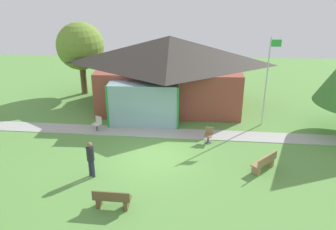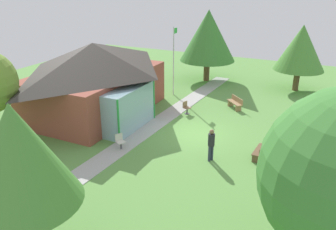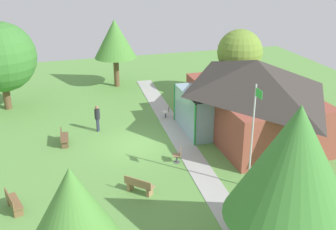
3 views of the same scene
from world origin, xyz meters
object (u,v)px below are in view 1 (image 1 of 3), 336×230
object	(u,v)px
visitor_strolling_lawn	(91,157)
tree_behind_pavilion_left	(80,46)
patio_chair_lawn_spare	(209,136)
pavilion	(169,71)
bench_front_center	(112,199)
flagpole	(267,78)
bench_mid_right	(264,163)
patio_chair_west	(97,124)

from	to	relation	value
visitor_strolling_lawn	tree_behind_pavilion_left	xyz separation A→B (m)	(-3.57, 11.46, 2.59)
patio_chair_lawn_spare	pavilion	bearing A→B (deg)	-49.36
pavilion	bench_front_center	bearing A→B (deg)	-97.98
pavilion	visitor_strolling_lawn	size ratio (longest dim) A/B	5.86
pavilion	tree_behind_pavilion_left	size ratio (longest dim) A/B	1.90
flagpole	patio_chair_lawn_spare	size ratio (longest dim) A/B	6.20
visitor_strolling_lawn	patio_chair_lawn_spare	bearing A→B (deg)	-119.69
bench_mid_right	bench_front_center	xyz separation A→B (m)	(-6.55, -3.19, 0.00)
pavilion	visitor_strolling_lawn	distance (m)	9.83
pavilion	patio_chair_lawn_spare	distance (m)	6.42
bench_front_center	flagpole	bearing A→B (deg)	51.91
bench_mid_right	patio_chair_lawn_spare	distance (m)	3.68
bench_mid_right	tree_behind_pavilion_left	bearing A→B (deg)	92.44
patio_chair_lawn_spare	flagpole	bearing A→B (deg)	-126.39
pavilion	visitor_strolling_lawn	bearing A→B (deg)	-107.99
tree_behind_pavilion_left	bench_front_center	bearing A→B (deg)	-70.07
flagpole	bench_front_center	bearing A→B (deg)	-131.42
flagpole	bench_mid_right	bearing A→B (deg)	-100.24
pavilion	bench_front_center	xyz separation A→B (m)	(-1.61, -11.47, -2.10)
patio_chair_lawn_spare	visitor_strolling_lawn	world-z (taller)	visitor_strolling_lawn
patio_chair_lawn_spare	patio_chair_west	xyz separation A→B (m)	(-6.42, 1.17, 0.00)
pavilion	patio_chair_west	world-z (taller)	pavilion
pavilion	bench_mid_right	world-z (taller)	pavilion
bench_front_center	tree_behind_pavilion_left	bearing A→B (deg)	113.26
bench_front_center	tree_behind_pavilion_left	distance (m)	14.91
pavilion	visitor_strolling_lawn	world-z (taller)	pavilion
bench_mid_right	patio_chair_lawn_spare	bearing A→B (deg)	86.77
flagpole	pavilion	bearing A→B (deg)	153.41
bench_mid_right	tree_behind_pavilion_left	xyz separation A→B (m)	(-11.51, 10.49, 3.21)
bench_mid_right	bench_front_center	distance (m)	7.29
flagpole	patio_chair_west	xyz separation A→B (m)	(-9.84, -1.42, -2.54)
bench_front_center	tree_behind_pavilion_left	xyz separation A→B (m)	(-4.96, 13.69, 3.21)
bench_mid_right	bench_front_center	size ratio (longest dim) A/B	0.90
bench_mid_right	visitor_strolling_lawn	distance (m)	8.03
patio_chair_west	visitor_strolling_lawn	distance (m)	5.00
flagpole	visitor_strolling_lawn	world-z (taller)	flagpole
flagpole	tree_behind_pavilion_left	distance (m)	13.52
bench_mid_right	tree_behind_pavilion_left	size ratio (longest dim) A/B	0.26
patio_chair_lawn_spare	bench_front_center	bearing A→B (deg)	71.93
pavilion	bench_front_center	world-z (taller)	pavilion
bench_front_center	patio_chair_lawn_spare	size ratio (longest dim) A/B	1.77
patio_chair_west	bench_mid_right	bearing A→B (deg)	-175.16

